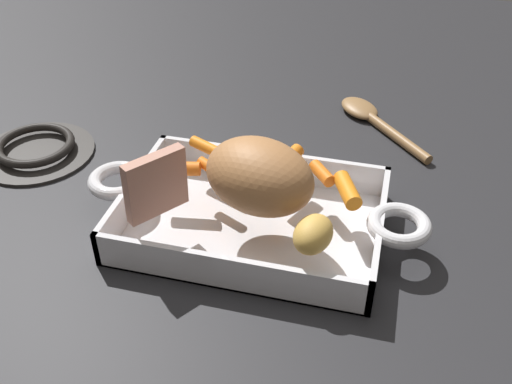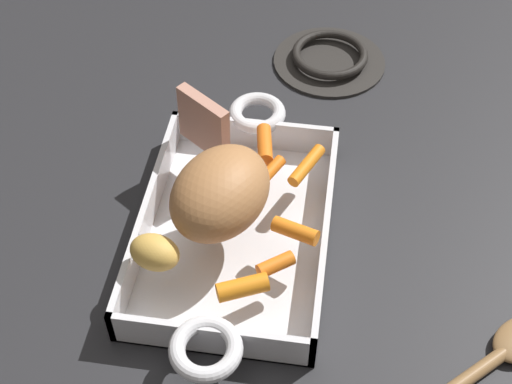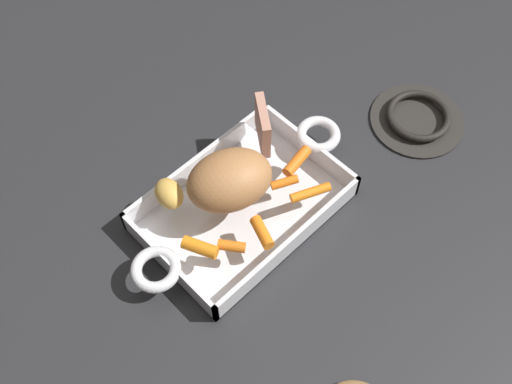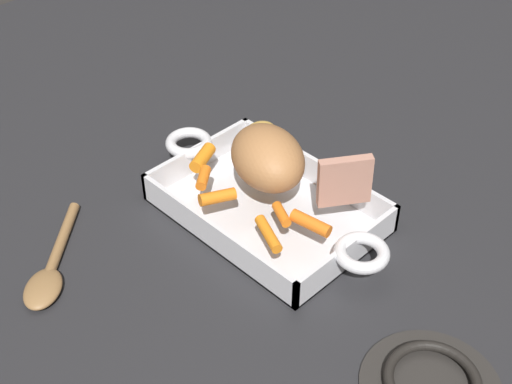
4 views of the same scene
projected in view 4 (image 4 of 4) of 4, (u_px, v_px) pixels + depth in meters
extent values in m
plane|color=#232326|center=(267.00, 214.00, 1.07)|extent=(1.88, 1.88, 0.00)
cube|color=silver|center=(267.00, 213.00, 1.07)|extent=(0.32, 0.22, 0.01)
cube|color=silver|center=(214.00, 237.00, 1.00)|extent=(0.32, 0.01, 0.05)
cube|color=silver|center=(315.00, 172.00, 1.11)|extent=(0.32, 0.01, 0.05)
cube|color=silver|center=(198.00, 158.00, 1.14)|extent=(0.01, 0.22, 0.05)
cube|color=silver|center=(348.00, 255.00, 0.97)|extent=(0.01, 0.22, 0.05)
torus|color=silver|center=(189.00, 143.00, 1.14)|extent=(0.08, 0.08, 0.02)
torus|color=silver|center=(362.00, 253.00, 0.95)|extent=(0.08, 0.08, 0.02)
ellipsoid|color=#A97042|center=(268.00, 158.00, 1.03)|extent=(0.16, 0.14, 0.08)
cube|color=tan|center=(345.00, 181.00, 0.99)|extent=(0.06, 0.07, 0.08)
cylinder|color=orange|center=(311.00, 223.00, 0.97)|extent=(0.06, 0.03, 0.02)
cylinder|color=orange|center=(203.00, 158.00, 1.08)|extent=(0.04, 0.06, 0.02)
cylinder|color=orange|center=(203.00, 178.00, 1.04)|extent=(0.04, 0.04, 0.02)
cylinder|color=orange|center=(268.00, 234.00, 0.95)|extent=(0.07, 0.04, 0.02)
cylinder|color=orange|center=(281.00, 214.00, 0.98)|extent=(0.05, 0.03, 0.02)
cylinder|color=orange|center=(217.00, 197.00, 1.01)|extent=(0.04, 0.06, 0.02)
ellipsoid|color=gold|center=(260.00, 134.00, 1.11)|extent=(0.05, 0.06, 0.04)
torus|color=black|center=(433.00, 381.00, 0.82)|extent=(0.11, 0.11, 0.01)
cylinder|color=olive|center=(62.00, 239.00, 1.02)|extent=(0.11, 0.12, 0.02)
ellipsoid|color=olive|center=(43.00, 289.00, 0.94)|extent=(0.09, 0.09, 0.02)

